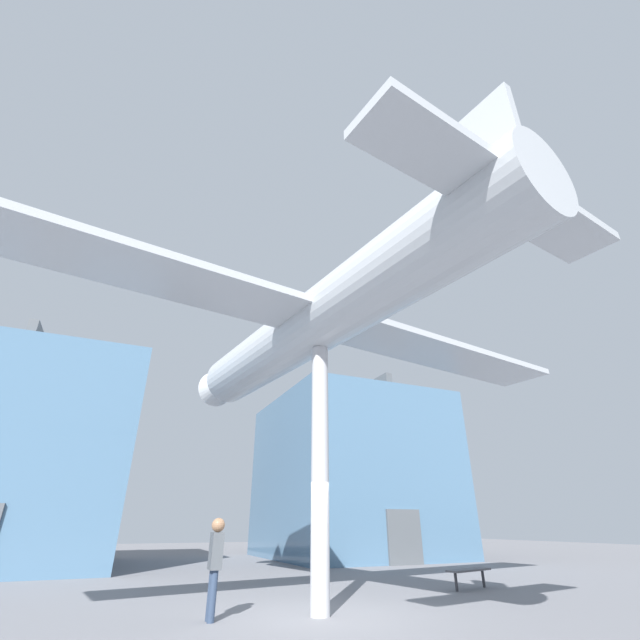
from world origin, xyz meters
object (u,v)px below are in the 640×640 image
(suspended_airplane, at_px, (315,323))
(visitor_person, at_px, (215,559))
(plaza_bench, at_px, (469,572))
(support_pylon_central, at_px, (320,466))

(suspended_airplane, height_order, visitor_person, suspended_airplane)
(suspended_airplane, xyz_separation_m, visitor_person, (-2.07, 0.15, -5.51))
(visitor_person, height_order, plaza_bench, visitor_person)
(suspended_airplane, relative_size, visitor_person, 10.26)
(visitor_person, bearing_deg, plaza_bench, -77.37)
(support_pylon_central, height_order, visitor_person, support_pylon_central)
(support_pylon_central, height_order, suspended_airplane, suspended_airplane)
(support_pylon_central, bearing_deg, plaza_bench, 18.93)
(support_pylon_central, relative_size, suspended_airplane, 0.31)
(support_pylon_central, relative_size, plaza_bench, 3.39)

